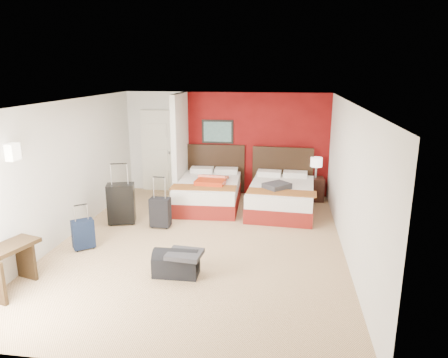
% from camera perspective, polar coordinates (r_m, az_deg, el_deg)
% --- Properties ---
extents(ground, '(6.50, 6.50, 0.00)m').
position_cam_1_polar(ground, '(7.54, -3.23, -8.84)').
color(ground, tan).
rests_on(ground, ground).
extents(room_walls, '(5.02, 6.52, 2.50)m').
position_cam_1_polar(room_walls, '(8.83, -10.48, 3.05)').
color(room_walls, silver).
rests_on(room_walls, ground).
extents(red_accent_panel, '(3.50, 0.04, 2.50)m').
position_cam_1_polar(red_accent_panel, '(10.17, 4.47, 4.76)').
color(red_accent_panel, maroon).
rests_on(red_accent_panel, ground).
extents(partition_wall, '(0.12, 1.20, 2.50)m').
position_cam_1_polar(partition_wall, '(9.84, -6.04, 4.38)').
color(partition_wall, silver).
rests_on(partition_wall, ground).
extents(entry_door, '(0.82, 0.06, 2.05)m').
position_cam_1_polar(entry_door, '(10.64, -9.15, 3.84)').
color(entry_door, silver).
rests_on(entry_door, ground).
extents(bed_left, '(1.45, 2.01, 0.59)m').
position_cam_1_polar(bed_left, '(9.44, -2.15, -1.98)').
color(bed_left, silver).
rests_on(bed_left, ground).
extents(bed_right, '(1.50, 2.05, 0.59)m').
position_cam_1_polar(bed_right, '(9.17, 7.89, -2.62)').
color(bed_right, white).
rests_on(bed_right, ground).
extents(red_suitcase_open, '(0.70, 0.91, 0.11)m').
position_cam_1_polar(red_suitcase_open, '(9.24, -1.67, -0.12)').
color(red_suitcase_open, red).
rests_on(red_suitcase_open, bed_left).
extents(jacket_bundle, '(0.65, 0.64, 0.12)m').
position_cam_1_polar(jacket_bundle, '(8.78, 7.29, -0.96)').
color(jacket_bundle, '#3A3A3F').
rests_on(jacket_bundle, bed_right).
extents(nightstand, '(0.42, 0.42, 0.55)m').
position_cam_1_polar(nightstand, '(10.06, 12.39, -1.35)').
color(nightstand, black).
rests_on(nightstand, ground).
extents(table_lamp, '(0.36, 0.36, 0.49)m').
position_cam_1_polar(table_lamp, '(9.93, 12.56, 1.52)').
color(table_lamp, silver).
rests_on(table_lamp, nightstand).
extents(suitcase_black, '(0.60, 0.46, 0.80)m').
position_cam_1_polar(suitcase_black, '(8.57, -13.96, -3.45)').
color(suitcase_black, black).
rests_on(suitcase_black, ground).
extents(suitcase_charcoal, '(0.39, 0.25, 0.57)m').
position_cam_1_polar(suitcase_charcoal, '(8.26, -8.75, -4.72)').
color(suitcase_charcoal, black).
rests_on(suitcase_charcoal, ground).
extents(suitcase_navy, '(0.42, 0.40, 0.50)m').
position_cam_1_polar(suitcase_navy, '(7.62, -18.80, -7.36)').
color(suitcase_navy, black).
rests_on(suitcase_navy, ground).
extents(duffel_bag, '(0.68, 0.37, 0.34)m').
position_cam_1_polar(duffel_bag, '(6.43, -6.61, -11.62)').
color(duffel_bag, black).
rests_on(duffel_bag, ground).
extents(jacket_draped, '(0.54, 0.47, 0.07)m').
position_cam_1_polar(jacket_draped, '(6.27, -5.44, -10.26)').
color(jacket_draped, '#323237').
rests_on(jacket_draped, duffel_bag).
extents(desk, '(0.61, 0.89, 0.68)m').
position_cam_1_polar(desk, '(6.64, -27.28, -10.83)').
color(desk, black).
rests_on(desk, ground).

